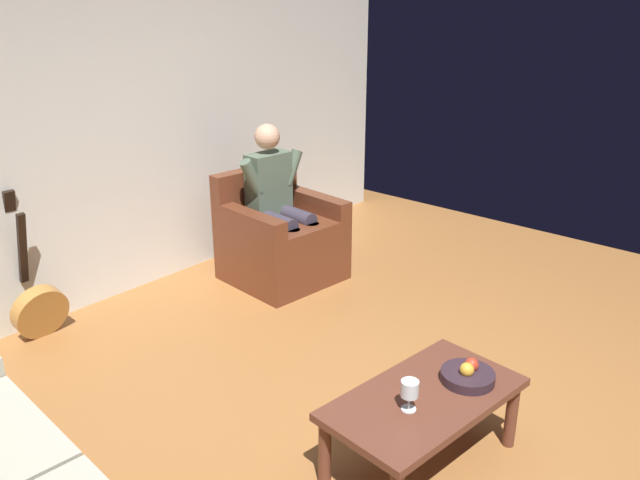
% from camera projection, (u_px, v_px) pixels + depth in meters
% --- Properties ---
extents(ground_plane, '(6.61, 6.61, 0.00)m').
position_uv_depth(ground_plane, '(442.00, 435.00, 3.42)').
color(ground_plane, '#976131').
extents(wall_back, '(5.88, 0.06, 2.61)m').
position_uv_depth(wall_back, '(114.00, 120.00, 4.65)').
color(wall_back, silver).
rests_on(wall_back, ground).
extents(armchair, '(0.86, 0.83, 0.86)m').
position_uv_depth(armchair, '(280.00, 240.00, 5.18)').
color(armchair, brown).
rests_on(armchair, ground).
extents(person_seated, '(0.61, 0.56, 1.23)m').
position_uv_depth(person_seated, '(278.00, 199.00, 5.06)').
color(person_seated, '#4E604E').
rests_on(person_seated, ground).
extents(coffee_table, '(1.04, 0.64, 0.40)m').
position_uv_depth(coffee_table, '(424.00, 406.00, 3.09)').
color(coffee_table, brown).
rests_on(coffee_table, ground).
extents(guitar, '(0.36, 0.29, 0.99)m').
position_uv_depth(guitar, '(39.00, 306.00, 4.32)').
color(guitar, '#AD7636').
rests_on(guitar, ground).
extents(wine_glass_near, '(0.08, 0.08, 0.15)m').
position_uv_depth(wine_glass_near, '(410.00, 390.00, 2.93)').
color(wine_glass_near, silver).
rests_on(wine_glass_near, coffee_table).
extents(fruit_bowl, '(0.26, 0.26, 0.11)m').
position_uv_depth(fruit_bowl, '(468.00, 375.00, 3.17)').
color(fruit_bowl, '#2F2029').
rests_on(fruit_bowl, coffee_table).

